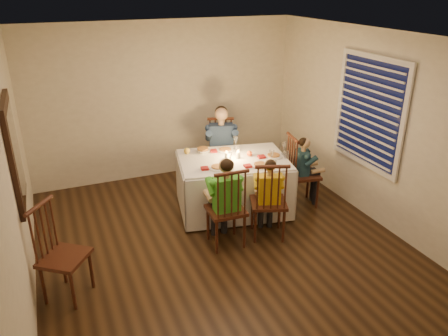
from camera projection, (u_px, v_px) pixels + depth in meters
name	position (u px, v px, depth m)	size (l,w,h in m)	color
ground	(222.00, 244.00, 5.67)	(5.00, 5.00, 0.00)	black
wall_left	(14.00, 182.00, 4.36)	(0.02, 5.00, 2.60)	beige
wall_right	(374.00, 128.00, 5.95)	(0.02, 5.00, 2.60)	beige
wall_back	(165.00, 101.00, 7.27)	(4.50, 0.02, 2.60)	beige
ceiling	(221.00, 37.00, 4.64)	(5.00, 5.00, 0.00)	white
dining_table	(233.00, 174.00, 6.31)	(1.74, 1.40, 0.78)	white
chair_adult	(221.00, 184.00, 7.34)	(0.45, 0.43, 1.11)	#33190E
chair_near_left	(226.00, 243.00, 5.69)	(0.45, 0.43, 1.11)	#33190E
chair_near_right	(267.00, 235.00, 5.87)	(0.45, 0.43, 1.11)	#33190E
chair_end	(301.00, 203.00, 6.70)	(0.45, 0.43, 1.11)	#33190E
chair_extra	(71.00, 295.00, 4.75)	(0.45, 0.43, 1.10)	#33190E
adult	(221.00, 184.00, 7.34)	(0.50, 0.46, 1.33)	navy
child_green	(226.00, 243.00, 5.69)	(0.43, 0.39, 1.20)	green
child_yellow	(267.00, 235.00, 5.87)	(0.38, 0.34, 1.11)	gold
child_teal	(301.00, 203.00, 6.70)	(0.35, 0.32, 1.07)	#1B3945
setting_adult	(225.00, 150.00, 6.50)	(0.26, 0.26, 0.02)	white
setting_green	(218.00, 168.00, 5.90)	(0.26, 0.26, 0.02)	white
setting_yellow	(260.00, 165.00, 5.97)	(0.26, 0.26, 0.02)	white
setting_teal	(274.00, 156.00, 6.29)	(0.26, 0.26, 0.02)	white
candle_left	(227.00, 156.00, 6.18)	(0.06, 0.06, 0.10)	white
candle_right	(238.00, 155.00, 6.21)	(0.06, 0.06, 0.10)	white
squash	(187.00, 151.00, 6.38)	(0.09, 0.09, 0.09)	gold
orange_fruit	(250.00, 153.00, 6.30)	(0.08, 0.08, 0.08)	#F65814
serving_bowl	(203.00, 151.00, 6.44)	(0.21, 0.21, 0.05)	white
wall_mirror	(14.00, 153.00, 4.55)	(0.06, 0.95, 1.15)	black
window_blinds	(368.00, 112.00, 5.94)	(0.07, 1.34, 1.54)	#0D1234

